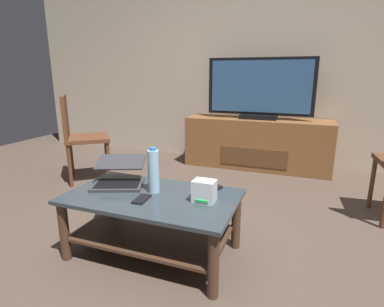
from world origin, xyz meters
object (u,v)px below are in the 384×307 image
at_px(water_bottle_near, 154,171).
at_px(tv_remote, 212,189).
at_px(television, 260,90).
at_px(laptop, 119,175).
at_px(side_chair, 79,133).
at_px(media_cabinet, 257,143).
at_px(cell_phone, 142,199).
at_px(router_box, 204,191).
at_px(coffee_table, 153,214).

relative_size(water_bottle_near, tv_remote, 1.81).
height_order(television, laptop, television).
bearing_deg(tv_remote, side_chair, -178.55).
bearing_deg(side_chair, laptop, -39.15).
height_order(media_cabinet, tv_remote, media_cabinet).
relative_size(side_chair, water_bottle_near, 3.15).
relative_size(laptop, cell_phone, 3.28).
distance_m(side_chair, laptop, 1.40).
distance_m(router_box, water_bottle_near, 0.35).
relative_size(coffee_table, cell_phone, 7.52).
distance_m(coffee_table, laptop, 0.37).
bearing_deg(router_box, laptop, 172.54).
xyz_separation_m(side_chair, tv_remote, (1.71, -0.79, -0.11)).
bearing_deg(cell_phone, water_bottle_near, 81.50).
height_order(router_box, cell_phone, router_box).
distance_m(side_chair, cell_phone, 1.74).
bearing_deg(tv_remote, router_box, -61.16).
height_order(media_cabinet, television, television).
relative_size(television, cell_phone, 8.82).
bearing_deg(side_chair, coffee_table, -35.37).
height_order(television, cell_phone, television).
xyz_separation_m(media_cabinet, television, (0.00, -0.02, 0.64)).
bearing_deg(television, cell_phone, -98.21).
relative_size(laptop, router_box, 3.51).
xyz_separation_m(television, laptop, (-0.60, -2.03, -0.48)).
bearing_deg(tv_remote, laptop, -145.39).
xyz_separation_m(television, water_bottle_near, (-0.31, -2.08, -0.40)).
xyz_separation_m(router_box, water_bottle_near, (-0.34, 0.03, 0.07)).
relative_size(router_box, water_bottle_near, 0.45).
bearing_deg(router_box, tv_remote, 92.68).
xyz_separation_m(side_chair, router_box, (1.72, -0.97, -0.05)).
bearing_deg(tv_remote, coffee_table, -122.75).
height_order(water_bottle_near, tv_remote, water_bottle_near).
height_order(coffee_table, side_chair, side_chair).
bearing_deg(laptop, coffee_table, -18.70).
xyz_separation_m(media_cabinet, cell_phone, (-0.32, -2.24, 0.11)).
height_order(router_box, tv_remote, router_box).
bearing_deg(side_chair, cell_phone, -38.21).
bearing_deg(coffee_table, side_chair, 144.63).
height_order(coffee_table, television, television).
bearing_deg(television, tv_remote, -89.22).
xyz_separation_m(side_chair, water_bottle_near, (1.38, -0.93, 0.02)).
height_order(coffee_table, router_box, router_box).
height_order(router_box, water_bottle_near, water_bottle_near).
distance_m(coffee_table, router_box, 0.39).
xyz_separation_m(television, cell_phone, (-0.32, -2.22, -0.54)).
xyz_separation_m(water_bottle_near, cell_phone, (-0.01, -0.14, -0.13)).
relative_size(water_bottle_near, cell_phone, 2.07).
relative_size(laptop, tv_remote, 2.87).
height_order(cell_phone, tv_remote, tv_remote).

